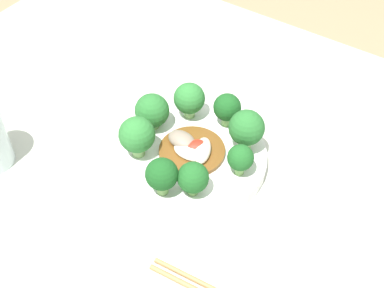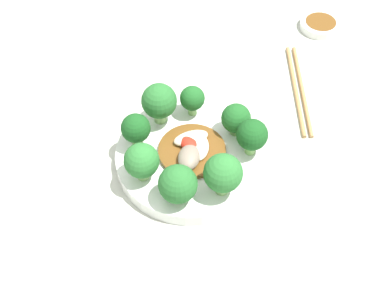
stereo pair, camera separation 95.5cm
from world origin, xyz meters
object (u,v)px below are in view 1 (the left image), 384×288
(broccoli_east, at_px, (240,158))
(broccoli_north, at_px, (227,108))
(broccoli_southeast, at_px, (193,178))
(broccoli_west, at_px, (152,111))
(broccoli_northwest, at_px, (189,99))
(plate, at_px, (192,157))
(broccoli_northeast, at_px, (247,128))
(broccoli_southwest, at_px, (137,135))
(broccoli_south, at_px, (162,175))
(stirfry_center, at_px, (191,149))

(broccoli_east, bearing_deg, broccoli_north, 132.26)
(broccoli_southeast, distance_m, broccoli_west, 0.16)
(broccoli_northwest, bearing_deg, broccoli_west, -121.96)
(broccoli_east, bearing_deg, broccoli_southeast, -117.59)
(plate, distance_m, broccoli_northeast, 0.10)
(broccoli_northwest, xyz_separation_m, broccoli_southwest, (-0.02, -0.12, 0.00))
(broccoli_south, bearing_deg, broccoli_east, 52.02)
(broccoli_southeast, distance_m, broccoli_north, 0.16)
(broccoli_southeast, distance_m, broccoli_east, 0.08)
(broccoli_southwest, bearing_deg, broccoli_south, -27.69)
(plate, xyz_separation_m, stirfry_center, (-0.00, 0.00, 0.02))
(plate, distance_m, broccoli_northwest, 0.10)
(plate, distance_m, broccoli_east, 0.10)
(broccoli_north, relative_size, broccoli_east, 1.10)
(broccoli_southwest, bearing_deg, broccoli_northeast, 38.86)
(plate, xyz_separation_m, broccoli_east, (0.08, 0.01, 0.04))
(plate, height_order, broccoli_east, broccoli_east)
(broccoli_southeast, bearing_deg, stirfry_center, 125.91)
(broccoli_north, relative_size, broccoli_southwest, 0.85)
(broccoli_north, distance_m, broccoli_south, 0.18)
(broccoli_north, relative_size, broccoli_south, 0.94)
(broccoli_south, bearing_deg, broccoli_southwest, 152.31)
(broccoli_south, bearing_deg, broccoli_southeast, 33.18)
(broccoli_north, bearing_deg, broccoli_southeast, -76.61)
(broccoli_southeast, height_order, broccoli_north, broccoli_north)
(plate, relative_size, broccoli_east, 4.38)
(broccoli_north, xyz_separation_m, broccoli_west, (-0.10, -0.07, -0.00))
(broccoli_south, relative_size, stirfry_center, 0.61)
(broccoli_southeast, height_order, stirfry_center, broccoli_southeast)
(broccoli_north, height_order, broccoli_west, broccoli_west)
(broccoli_northwest, bearing_deg, broccoli_northeast, -5.96)
(broccoli_southeast, bearing_deg, broccoli_north, 103.39)
(plate, bearing_deg, broccoli_east, 4.13)
(broccoli_northeast, distance_m, broccoli_west, 0.16)
(broccoli_south, relative_size, broccoli_southwest, 0.90)
(broccoli_northeast, relative_size, broccoli_west, 1.14)
(broccoli_northeast, bearing_deg, broccoli_north, 150.74)
(broccoli_southeast, distance_m, broccoli_southwest, 0.12)
(broccoli_northwest, bearing_deg, broccoli_north, 15.96)
(plate, bearing_deg, broccoli_southwest, -144.23)
(broccoli_south, bearing_deg, broccoli_north, 89.56)
(broccoli_southeast, bearing_deg, broccoli_northwest, 126.29)
(broccoli_south, height_order, stirfry_center, broccoli_south)
(plate, bearing_deg, stirfry_center, 174.83)
(broccoli_southeast, bearing_deg, broccoli_northeast, 81.99)
(broccoli_west, distance_m, stirfry_center, 0.09)
(broccoli_east, xyz_separation_m, broccoli_southwest, (-0.15, -0.06, 0.01))
(broccoli_north, bearing_deg, stirfry_center, -97.28)
(broccoli_northeast, bearing_deg, broccoli_east, -68.51)
(broccoli_southeast, bearing_deg, broccoli_west, 149.61)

